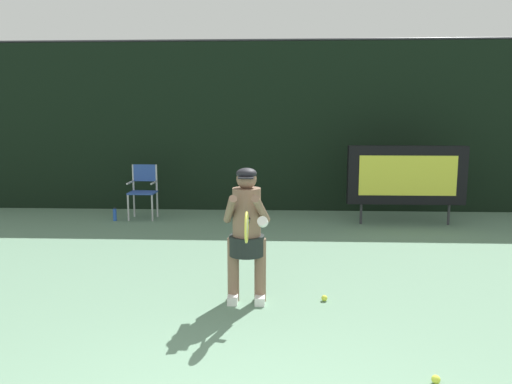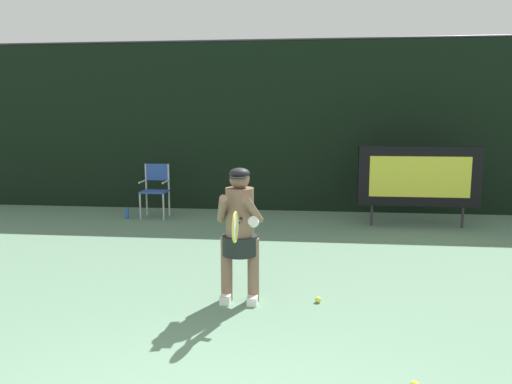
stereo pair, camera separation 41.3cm
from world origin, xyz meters
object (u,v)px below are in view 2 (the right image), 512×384
(umpire_chair, at_px, (155,187))
(tennis_player, at_px, (240,229))
(water_bottle, at_px, (127,213))
(scoreboard, at_px, (419,176))
(tennis_ball_loose, at_px, (318,300))
(tennis_racket, at_px, (236,227))

(umpire_chair, height_order, tennis_player, tennis_player)
(umpire_chair, distance_m, water_bottle, 0.76)
(scoreboard, distance_m, tennis_ball_loose, 4.55)
(scoreboard, xyz_separation_m, tennis_player, (-2.75, -4.08, -0.13))
(water_bottle, bearing_deg, scoreboard, -0.74)
(tennis_racket, relative_size, tennis_ball_loose, 8.85)
(umpire_chair, xyz_separation_m, tennis_ball_loose, (3.24, -4.39, -0.58))
(water_bottle, bearing_deg, tennis_player, -55.27)
(water_bottle, height_order, tennis_ball_loose, water_bottle)
(water_bottle, xyz_separation_m, tennis_player, (2.88, -4.16, 0.70))
(tennis_player, height_order, tennis_racket, tennis_player)
(tennis_ball_loose, bearing_deg, water_bottle, 132.32)
(tennis_player, relative_size, tennis_racket, 2.49)
(scoreboard, bearing_deg, tennis_racket, -120.48)
(umpire_chair, height_order, water_bottle, umpire_chair)
(tennis_ball_loose, bearing_deg, umpire_chair, 126.40)
(water_bottle, distance_m, tennis_ball_loose, 5.57)
(scoreboard, bearing_deg, water_bottle, 179.26)
(umpire_chair, bearing_deg, tennis_ball_loose, -53.60)
(umpire_chair, xyz_separation_m, water_bottle, (-0.51, -0.28, -0.50))
(umpire_chair, height_order, tennis_ball_loose, umpire_chair)
(scoreboard, xyz_separation_m, tennis_ball_loose, (-1.88, -4.05, -0.91))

